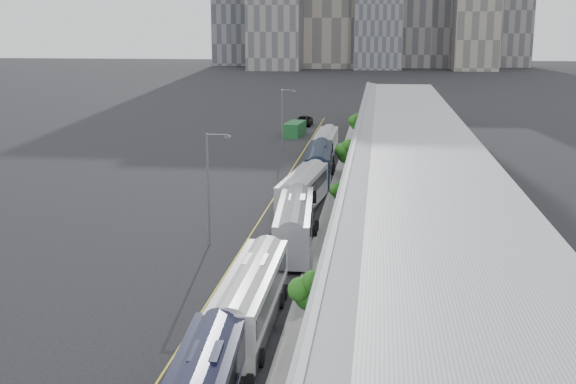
% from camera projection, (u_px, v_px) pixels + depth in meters
% --- Properties ---
extents(sidewalk, '(10.00, 170.00, 0.12)m').
position_uv_depth(sidewalk, '(373.00, 228.00, 64.27)').
color(sidewalk, gray).
rests_on(sidewalk, ground).
extents(lane_line, '(0.12, 160.00, 0.02)m').
position_uv_depth(lane_line, '(257.00, 225.00, 65.57)').
color(lane_line, gold).
rests_on(lane_line, ground).
extents(depot, '(12.45, 160.40, 7.20)m').
position_uv_depth(depot, '(420.00, 192.00, 63.01)').
color(depot, gray).
rests_on(depot, ground).
extents(bus_2, '(2.95, 13.28, 3.88)m').
position_uv_depth(bus_2, '(251.00, 303.00, 42.61)').
color(bus_2, silver).
rests_on(bus_2, ground).
extents(bus_3, '(3.72, 13.72, 3.96)m').
position_uv_depth(bus_3, '(295.00, 229.00, 58.25)').
color(bus_3, gray).
rests_on(bus_3, ground).
extents(bus_4, '(3.93, 13.48, 3.88)m').
position_uv_depth(bus_4, '(303.00, 194.00, 70.61)').
color(bus_4, '#ACB0B6').
rests_on(bus_4, ground).
extents(bus_5, '(3.41, 13.90, 4.03)m').
position_uv_depth(bus_5, '(319.00, 166.00, 84.22)').
color(bus_5, '#151F30').
rests_on(bus_5, ground).
extents(bus_6, '(2.86, 12.82, 3.74)m').
position_uv_depth(bus_6, '(326.00, 146.00, 99.63)').
color(bus_6, silver).
rests_on(bus_6, ground).
extents(tree_1, '(1.79, 1.79, 4.81)m').
position_uv_depth(tree_1, '(310.00, 291.00, 38.34)').
color(tree_1, black).
rests_on(tree_1, ground).
extents(tree_2, '(1.58, 1.58, 3.64)m').
position_uv_depth(tree_2, '(341.00, 191.00, 66.35)').
color(tree_2, black).
rests_on(tree_2, ground).
extents(tree_3, '(2.48, 2.48, 4.36)m').
position_uv_depth(tree_3, '(347.00, 150.00, 86.69)').
color(tree_3, black).
rests_on(tree_3, ground).
extents(tree_4, '(2.12, 2.12, 4.22)m').
position_uv_depth(tree_4, '(356.00, 121.00, 113.43)').
color(tree_4, black).
rests_on(tree_4, ground).
extents(street_lamp_near, '(2.04, 0.22, 9.27)m').
position_uv_depth(street_lamp_near, '(210.00, 182.00, 58.46)').
color(street_lamp_near, '#59595E').
rests_on(street_lamp_near, ground).
extents(street_lamp_far, '(2.04, 0.22, 8.95)m').
position_uv_depth(street_lamp_far, '(283.00, 116.00, 103.03)').
color(street_lamp_far, '#59595E').
rests_on(street_lamp_far, ground).
extents(shipping_container, '(3.19, 7.06, 2.32)m').
position_uv_depth(shipping_container, '(295.00, 129.00, 119.04)').
color(shipping_container, '#174B22').
rests_on(shipping_container, ground).
extents(suv, '(2.93, 6.28, 1.74)m').
position_uv_depth(suv, '(304.00, 121.00, 131.73)').
color(suv, black).
rests_on(suv, ground).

